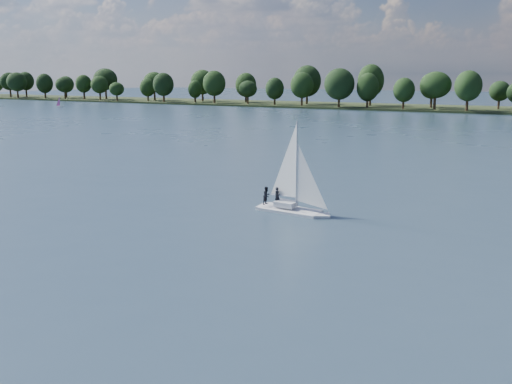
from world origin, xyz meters
TOP-DOWN VIEW (x-y plane):
  - ground at (0.00, 100.00)m, footprint 700.00×700.00m
  - sailboat at (-8.03, 36.96)m, footprint 7.21×2.65m
  - dinghy_pink at (-165.52, 155.51)m, footprint 2.74×2.63m
  - pontoon at (-175.63, 191.44)m, footprint 4.21×2.47m
  - treeline at (-19.14, 208.51)m, footprint 562.49×73.76m

SIDE VIEW (x-z plane):
  - ground at x=0.00m, z-range 0.00..0.00m
  - pontoon at x=-175.63m, z-range -0.25..0.25m
  - dinghy_pink at x=-165.52m, z-range -1.15..3.21m
  - sailboat at x=-8.03m, z-range -2.05..7.23m
  - treeline at x=-19.14m, z-range -1.03..17.15m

